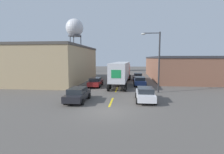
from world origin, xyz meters
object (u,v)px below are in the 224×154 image
Objects in this scene: semi_truck at (122,71)px; parked_car_left_near at (78,94)px; street_lamp at (157,58)px; parked_car_right_near at (145,94)px; parked_car_right_far at (138,76)px; water_tower at (75,28)px; parked_car_right_mid at (140,81)px; parked_car_left_far at (96,82)px.

semi_truck is 3.54× the size of parked_car_left_near.
parked_car_left_near is at bearing -147.25° from street_lamp.
parked_car_right_near is at bearing -72.97° from semi_truck.
parked_car_left_near is 1.00× the size of parked_car_right_near.
parked_car_right_far is (7.04, 18.83, 0.00)m from parked_car_left_near.
water_tower is at bearing 107.94° from parked_car_left_near.
parked_car_right_mid is at bearing 90.00° from parked_car_right_near.
water_tower is at bearing 117.43° from parked_car_right_near.
street_lamp is (1.83, -13.13, 3.80)m from parked_car_right_far.
semi_truck reaches higher than parked_car_left_near.
parked_car_left_far is at bearing -165.87° from parked_car_right_mid.
parked_car_right_far is 30.68m from water_tower.
parked_car_right_far is at bearing 90.00° from parked_car_right_mid.
parked_car_left_near is (-3.96, -12.83, -1.53)m from semi_truck.
parked_car_left_near is 9.52m from parked_car_left_far.
parked_car_right_far is 1.00× the size of parked_car_left_far.
parked_car_right_near and parked_car_left_far have the same top height.
semi_truck is at bearing -57.36° from water_tower.
parked_car_right_far is 0.26× the size of water_tower.
semi_truck is 0.93× the size of water_tower.
water_tower is at bearing 125.68° from parked_car_right_mid.
parked_car_right_mid is (3.08, -1.54, -1.53)m from semi_truck.
parked_car_right_far and parked_car_right_near have the same top height.
water_tower is at bearing 113.29° from parked_car_left_far.
street_lamp is at bearing -52.88° from semi_truck.
street_lamp reaches higher than semi_truck.
parked_car_left_near is at bearing -104.59° from semi_truck.
street_lamp reaches higher than parked_car_right_near.
water_tower is 40.20m from street_lamp.
semi_truck is at bearing 104.49° from parked_car_right_near.
semi_truck is at bearing 153.50° from parked_car_right_mid.
parked_car_right_near is at bearing -110.81° from street_lamp.
parked_car_left_near is 7.10m from parked_car_right_near.
water_tower is at bearing 134.82° from parked_car_right_far.
parked_car_right_near is at bearing -62.57° from water_tower.
street_lamp is at bearing 32.75° from parked_car_left_near.
parked_car_right_near is 0.57× the size of street_lamp.
parked_car_right_near is 1.00× the size of parked_car_left_far.
street_lamp is (8.87, -3.82, 3.80)m from parked_car_left_far.
parked_car_right_near is 44.34m from water_tower.
water_tower reaches higher than semi_truck.
parked_car_right_near is (7.04, 0.90, 0.00)m from parked_car_left_near.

